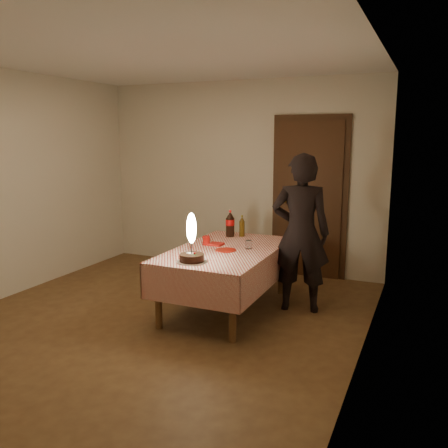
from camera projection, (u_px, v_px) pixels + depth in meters
The scene contains 11 objects.
ground at pixel (156, 322), 4.80m from camera, with size 4.00×4.50×0.01m, color brown.
room_shell at pixel (159, 157), 4.55m from camera, with size 4.04×4.54×2.62m.
dining_table at pixel (226, 257), 5.04m from camera, with size 1.02×1.72×0.67m.
birthday_cake at pixel (192, 248), 4.48m from camera, with size 0.29×0.29×0.47m.
red_plate at pixel (226, 250), 4.95m from camera, with size 0.22×0.22×0.01m, color #AE180C.
red_cup at pixel (206, 240), 5.20m from camera, with size 0.08×0.08×0.10m, color #AA100B.
clear_cup at pixel (249, 245), 5.02m from camera, with size 0.07×0.07×0.09m, color silver.
napkin_stack at pixel (216, 244), 5.20m from camera, with size 0.15×0.15×0.02m, color #B51B14.
cola_bottle at pixel (230, 224), 5.62m from camera, with size 0.10×0.10×0.32m.
amber_bottle_left at pixel (242, 227), 5.63m from camera, with size 0.06×0.06×0.26m.
photographer at pixel (301, 233), 5.00m from camera, with size 0.68×0.52×1.68m.
Camera 1 is at (2.47, -3.87, 1.85)m, focal length 38.00 mm.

